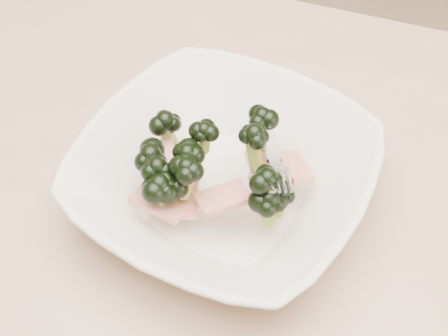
{
  "coord_description": "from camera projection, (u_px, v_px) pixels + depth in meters",
  "views": [
    {
      "loc": [
        0.13,
        -0.34,
        1.29
      ],
      "look_at": [
        0.0,
        0.04,
        0.8
      ],
      "focal_mm": 50.0,
      "sensor_mm": 36.0,
      "label": 1
    }
  ],
  "objects": [
    {
      "name": "dining_table",
      "position": [
        212.0,
        272.0,
        0.72
      ],
      "size": [
        1.2,
        0.8,
        0.75
      ],
      "color": "tan",
      "rests_on": "ground"
    },
    {
      "name": "broccoli_dish",
      "position": [
        222.0,
        176.0,
        0.63
      ],
      "size": [
        0.34,
        0.34,
        0.12
      ],
      "color": "beige",
      "rests_on": "dining_table"
    }
  ]
}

